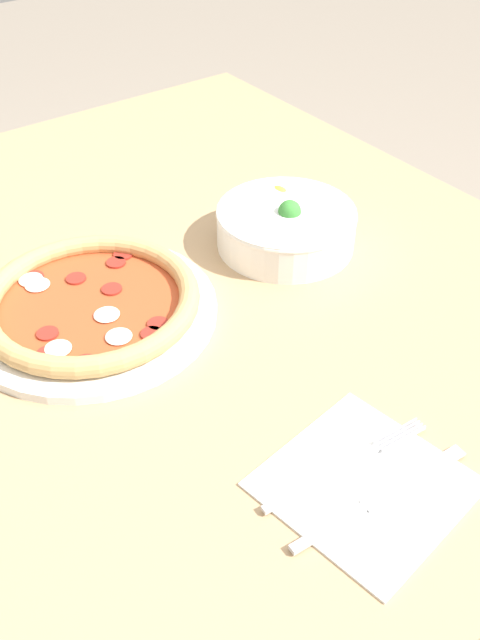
% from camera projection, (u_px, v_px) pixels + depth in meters
% --- Properties ---
extents(ground_plane, '(8.00, 8.00, 0.00)m').
position_uv_depth(ground_plane, '(198.00, 572.00, 1.43)').
color(ground_plane, gray).
extents(dining_table, '(1.13, 0.98, 0.73)m').
position_uv_depth(dining_table, '(182.00, 332.00, 1.02)').
color(dining_table, tan).
rests_on(dining_table, ground_plane).
extents(pizza, '(0.31, 0.31, 0.04)m').
position_uv_depth(pizza, '(90.00, 304.00, 0.88)').
color(pizza, white).
rests_on(pizza, dining_table).
extents(bowl, '(0.20, 0.20, 0.07)m').
position_uv_depth(bowl, '(286.00, 225.00, 1.00)').
color(bowl, white).
rests_on(bowl, dining_table).
extents(napkin, '(0.20, 0.20, 0.00)m').
position_uv_depth(napkin, '(365.00, 484.00, 0.69)').
color(napkin, white).
rests_on(napkin, dining_table).
extents(fork, '(0.02, 0.20, 0.00)m').
position_uv_depth(fork, '(345.00, 465.00, 0.70)').
color(fork, silver).
rests_on(fork, napkin).
extents(knife, '(0.02, 0.21, 0.01)m').
position_uv_depth(knife, '(374.00, 501.00, 0.67)').
color(knife, silver).
rests_on(knife, napkin).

